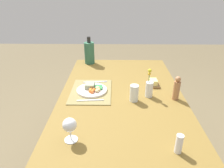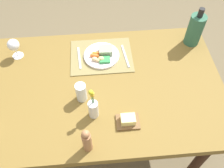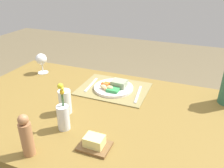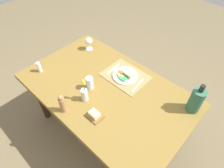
% 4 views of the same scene
% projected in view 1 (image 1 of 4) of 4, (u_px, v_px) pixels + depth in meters
% --- Properties ---
extents(ground_plane, '(8.00, 8.00, 0.00)m').
position_uv_depth(ground_plane, '(120.00, 160.00, 1.96)').
color(ground_plane, brown).
extents(dining_table, '(1.55, 0.96, 0.72)m').
position_uv_depth(dining_table, '(121.00, 101.00, 1.68)').
color(dining_table, brown).
rests_on(dining_table, ground_plane).
extents(placemat, '(0.42, 0.32, 0.01)m').
position_uv_depth(placemat, '(91.00, 91.00, 1.67)').
color(placemat, olive).
rests_on(placemat, dining_table).
extents(dinner_plate, '(0.24, 0.24, 0.05)m').
position_uv_depth(dinner_plate, '(92.00, 89.00, 1.66)').
color(dinner_plate, white).
rests_on(dinner_plate, placemat).
extents(fork, '(0.04, 0.21, 0.00)m').
position_uv_depth(fork, '(95.00, 82.00, 1.81)').
color(fork, silver).
rests_on(fork, placemat).
extents(knife, '(0.03, 0.20, 0.00)m').
position_uv_depth(knife, '(90.00, 100.00, 1.53)').
color(knife, silver).
rests_on(knife, placemat).
extents(salt_shaker, '(0.04, 0.04, 0.11)m').
position_uv_depth(salt_shaker, '(179.00, 144.00, 1.06)').
color(salt_shaker, white).
rests_on(salt_shaker, dining_table).
extents(wine_glass, '(0.08, 0.08, 0.14)m').
position_uv_depth(wine_glass, '(70.00, 126.00, 1.12)').
color(wine_glass, white).
rests_on(wine_glass, dining_table).
extents(butter_dish, '(0.13, 0.10, 0.05)m').
position_uv_depth(butter_dish, '(153.00, 83.00, 1.76)').
color(butter_dish, brown).
rests_on(butter_dish, dining_table).
extents(flower_vase, '(0.06, 0.06, 0.23)m').
position_uv_depth(flower_vase, '(149.00, 88.00, 1.57)').
color(flower_vase, silver).
rests_on(flower_vase, dining_table).
extents(cooler_bottle, '(0.10, 0.10, 0.29)m').
position_uv_depth(cooler_bottle, '(89.00, 53.00, 2.20)').
color(cooler_bottle, '#2F6147').
rests_on(cooler_bottle, dining_table).
extents(pepper_mill, '(0.05, 0.05, 0.18)m').
position_uv_depth(pepper_mill, '(177.00, 89.00, 1.53)').
color(pepper_mill, '#A77047').
rests_on(pepper_mill, dining_table).
extents(water_tumbler, '(0.06, 0.06, 0.13)m').
position_uv_depth(water_tumbler, '(134.00, 94.00, 1.52)').
color(water_tumbler, silver).
rests_on(water_tumbler, dining_table).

